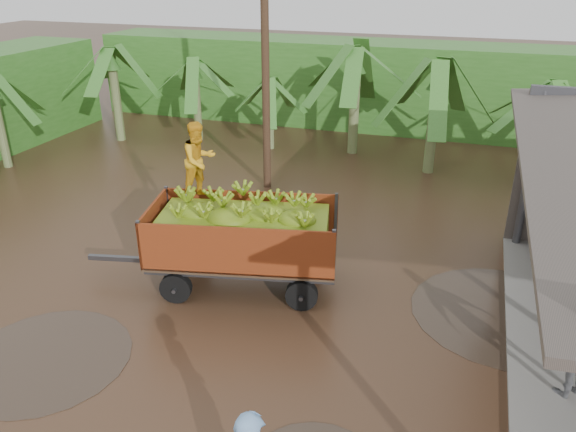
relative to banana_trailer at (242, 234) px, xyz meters
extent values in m
plane|color=black|center=(0.66, -1.67, -1.27)|extent=(100.00, 100.00, 0.00)
cube|color=#2D661E|center=(-1.34, 14.33, 0.53)|extent=(22.00, 3.00, 3.60)
cube|color=#47474C|center=(-2.73, -0.63, -0.78)|extent=(1.61, 0.46, 0.11)
imported|color=gold|center=(-1.08, 0.28, 1.48)|extent=(0.96, 1.04, 1.72)
cylinder|color=#47301E|center=(-1.60, 5.83, 2.99)|extent=(0.24, 0.24, 8.52)
camera|label=1|loc=(4.47, -10.13, 5.47)|focal=35.00mm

